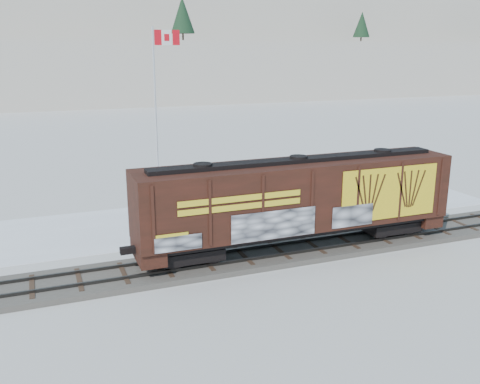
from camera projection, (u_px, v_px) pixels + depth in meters
name	position (u px, v px, depth m)	size (l,w,h in m)	color
ground	(243.00, 261.00, 27.02)	(500.00, 500.00, 0.00)	white
rail_track	(243.00, 258.00, 26.98)	(50.00, 3.40, 0.43)	#59544C
parking_strip	(200.00, 218.00, 33.77)	(40.00, 8.00, 0.03)	white
hillside	(59.00, 35.00, 149.13)	(360.00, 110.00, 93.00)	white
hopper_railcar	(298.00, 198.00, 27.28)	(16.76, 3.06, 4.65)	black
flagpole	(158.00, 138.00, 37.31)	(2.30, 0.90, 11.82)	silver
car_silver	(187.00, 208.00, 33.27)	(1.74, 4.32, 1.47)	#B9BCC1
car_white	(250.00, 208.00, 33.37)	(1.59, 4.55, 1.50)	silver
car_dark	(286.00, 205.00, 33.83)	(2.20, 5.41, 1.57)	black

